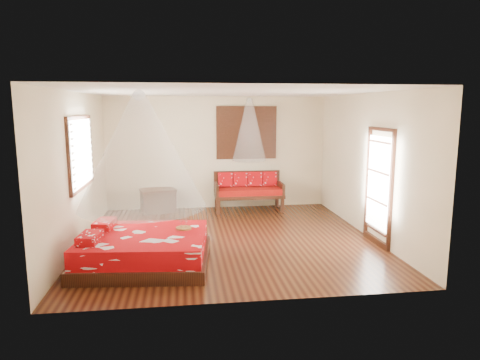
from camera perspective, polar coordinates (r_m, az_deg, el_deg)
room at (r=8.07m, az=-1.50°, el=1.68°), size 5.54×5.54×2.84m
bed at (r=7.18m, az=-12.71°, el=-8.98°), size 2.20×2.03×0.63m
daybed at (r=10.63m, az=1.12°, el=-1.22°), size 1.68×0.75×0.94m
storage_chest at (r=10.65m, az=-10.87°, el=-2.66°), size 0.95×0.79×0.56m
shutter_panel at (r=10.80m, az=0.87°, el=6.33°), size 1.52×0.06×1.32m
window_left at (r=8.40m, az=-20.40°, el=3.45°), size 0.10×1.74×1.34m
glazed_door at (r=8.29m, az=17.99°, el=-0.89°), size 0.08×1.02×2.16m
wine_tray at (r=7.28m, az=-7.52°, el=-6.06°), size 0.26×0.26×0.21m
mosquito_net_main at (r=6.85m, az=-13.06°, el=3.82°), size 2.01×2.01×1.80m
mosquito_net_daybed at (r=10.34m, az=1.25°, el=6.74°), size 0.82×0.82×1.50m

